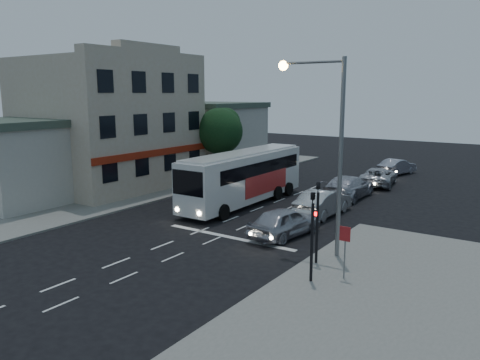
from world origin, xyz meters
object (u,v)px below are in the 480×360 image
Objects in this scene: car_sedan_a at (323,203)px; car_suv at (285,222)px; street_tree at (220,129)px; tour_bus at (244,176)px; car_sedan_c at (378,177)px; car_sedan_b at (348,187)px; car_extra at (397,167)px; streetlight at (328,134)px; traffic_signal_side at (312,226)px; traffic_signal_main at (317,213)px; regulatory_sign at (345,244)px.

car_suv is at bearing 93.54° from car_sedan_a.
car_sedan_a is 0.80× the size of street_tree.
tour_bus is 2.51× the size of car_suv.
street_tree is at bearing -33.65° from car_suv.
street_tree reaches higher than car_sedan_c.
car_extra is (0.08, 12.20, -0.10)m from car_sedan_b.
tour_bus is 11.64m from streetlight.
streetlight reaches higher than car_extra.
streetlight reaches higher than tour_bus.
car_extra is 1.09× the size of traffic_signal_side.
traffic_signal_side is at bearing -45.78° from tour_bus.
streetlight is at bearing -39.51° from street_tree.
car_sedan_b is at bearing 47.13° from tour_bus.
car_sedan_a is 14.33m from street_tree.
car_extra is 17.20m from street_tree.
car_sedan_a is at bearing 114.51° from streetlight.
traffic_signal_main is at bearing 114.51° from car_sedan_a.
car_suv is 2.15× the size of regulatory_sign.
car_extra is (-0.53, 22.92, -0.07)m from car_suv.
car_suv is 6.57m from traffic_signal_side.
regulatory_sign is (1.00, 0.96, -0.82)m from traffic_signal_side.
car_extra is 28.32m from traffic_signal_side.
traffic_signal_side reaches higher than car_suv.
regulatory_sign is at bearing 94.72° from car_sedan_c.
car_sedan_c is at bearing 100.25° from traffic_signal_main.
street_tree is at bearing -3.05° from car_sedan_b.
streetlight is (3.59, -12.32, 4.90)m from car_sedan_b.
traffic_signal_side reaches higher than tour_bus.
car_sedan_a is at bearing 81.57° from car_sedan_c.
car_sedan_a is at bearing 111.68° from traffic_signal_side.
car_extra is 27.52m from regulatory_sign.
regulatory_sign reaches higher than car_sedan_b.
streetlight is at bearing 116.82° from car_sedan_a.
car_extra is at bearing 101.46° from regulatory_sign.
street_tree is (-15.55, 12.82, -1.23)m from streetlight.
car_sedan_c is at bearing 101.12° from traffic_signal_side.
traffic_signal_side is (9.82, -9.93, 0.45)m from tour_bus.
regulatory_sign is (5.27, -20.75, 0.86)m from car_sedan_c.
tour_bus is at bearing 46.98° from car_sedan_b.
traffic_signal_main is (3.35, -8.20, 1.60)m from car_sedan_a.
car_sedan_b is 2.61× the size of regulatory_sign.
streetlight is 20.19m from street_tree.
tour_bus is at bearing -31.83° from car_suv.
car_sedan_c is 21.43m from regulatory_sign.
traffic_signal_main is (3.24, -3.02, 1.61)m from car_suv.
car_extra is at bearing 44.17° from street_tree.
traffic_signal_main is at bearing -42.03° from street_tree.
car_suv is 5.18m from car_sedan_a.
car_sedan_c is at bearing 106.70° from car_extra.
car_suv reaches higher than car_sedan_c.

